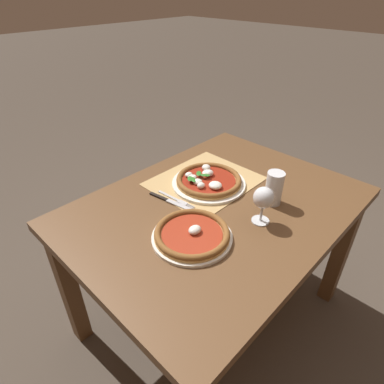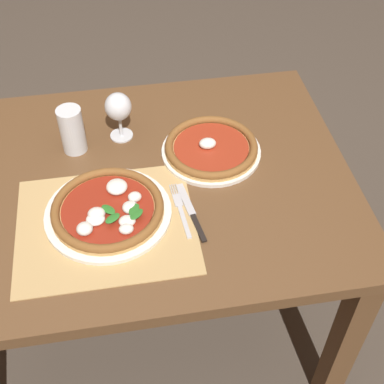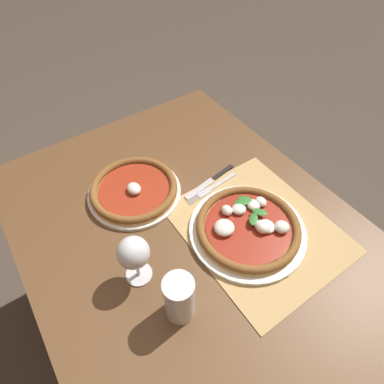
{
  "view_description": "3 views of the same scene",
  "coord_description": "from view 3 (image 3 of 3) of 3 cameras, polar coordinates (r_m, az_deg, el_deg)",
  "views": [
    {
      "loc": [
        0.86,
        0.69,
        1.53
      ],
      "look_at": [
        0.05,
        -0.1,
        0.78
      ],
      "focal_mm": 30.0,
      "sensor_mm": 36.0,
      "label": 1
    },
    {
      "loc": [
        -0.03,
        -1.09,
        1.81
      ],
      "look_at": [
        0.13,
        -0.14,
        0.81
      ],
      "focal_mm": 50.0,
      "sensor_mm": 36.0,
      "label": 2
    },
    {
      "loc": [
        -0.43,
        0.3,
        1.52
      ],
      "look_at": [
        0.08,
        -0.05,
        0.8
      ],
      "focal_mm": 30.0,
      "sensor_mm": 36.0,
      "label": 3
    }
  ],
  "objects": [
    {
      "name": "knife",
      "position": [
        1.06,
        3.21,
        1.87
      ],
      "size": [
        0.05,
        0.22,
        0.01
      ],
      "color": "black",
      "rests_on": "paper_placemat"
    },
    {
      "name": "pizza_near",
      "position": [
        0.94,
        9.91,
        -6.17
      ],
      "size": [
        0.34,
        0.34,
        0.05
      ],
      "color": "silver",
      "rests_on": "paper_placemat"
    },
    {
      "name": "paper_placemat",
      "position": [
        0.96,
        11.59,
        -6.36
      ],
      "size": [
        0.46,
        0.4,
        0.0
      ],
      "primitive_type": "cube",
      "color": "tan",
      "rests_on": "dining_table"
    },
    {
      "name": "pint_glass",
      "position": [
        0.77,
        -2.28,
        -18.46
      ],
      "size": [
        0.07,
        0.07,
        0.15
      ],
      "color": "silver",
      "rests_on": "dining_table"
    },
    {
      "name": "pizza_far",
      "position": [
        1.03,
        -10.25,
        0.42
      ],
      "size": [
        0.3,
        0.3,
        0.05
      ],
      "color": "silver",
      "rests_on": "dining_table"
    },
    {
      "name": "ground_plane",
      "position": [
        1.61,
        0.21,
        -21.96
      ],
      "size": [
        24.0,
        24.0,
        0.0
      ],
      "primitive_type": "plane",
      "color": "#473D33"
    },
    {
      "name": "wine_glass",
      "position": [
        0.79,
        -10.32,
        -10.82
      ],
      "size": [
        0.08,
        0.08,
        0.16
      ],
      "color": "silver",
      "rests_on": "dining_table"
    },
    {
      "name": "fork",
      "position": [
        1.04,
        3.59,
        0.72
      ],
      "size": [
        0.03,
        0.2,
        0.0
      ],
      "color": "#B7B7BC",
      "rests_on": "paper_placemat"
    },
    {
      "name": "dining_table",
      "position": [
        1.03,
        0.3,
        -10.38
      ],
      "size": [
        1.22,
        0.91,
        0.74
      ],
      "color": "brown",
      "rests_on": "ground"
    }
  ]
}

